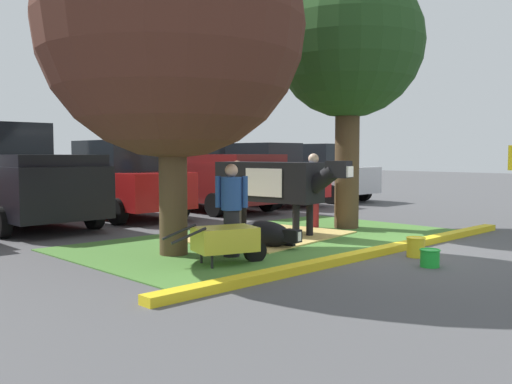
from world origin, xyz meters
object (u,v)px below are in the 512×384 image
at_px(shade_tree_left, 171,25).
at_px(person_handler, 237,193).
at_px(shade_tree_right, 348,45).
at_px(wheelbarrow, 227,240).
at_px(bucket_green, 430,258).
at_px(sedan_silver, 316,173).
at_px(calf_lying, 266,234).
at_px(cow_holstein, 272,182).
at_px(person_visitor_near, 313,188).
at_px(person_visitor_far, 232,208).
at_px(sedan_red, 120,180).
at_px(bucket_yellow, 416,247).
at_px(pickup_truck_black, 15,178).
at_px(pickup_truck_maroon, 201,172).
at_px(hatchback_white, 262,175).

distance_m(shade_tree_left, person_handler, 4.35).
height_order(shade_tree_right, wheelbarrow, shade_tree_right).
relative_size(shade_tree_left, person_handler, 3.88).
relative_size(bucket_green, sedan_silver, 0.07).
xyz_separation_m(shade_tree_left, calf_lying, (1.64, -0.52, -3.51)).
relative_size(wheelbarrow, sedan_silver, 0.36).
height_order(shade_tree_left, cow_holstein, shade_tree_left).
distance_m(person_visitor_near, wheelbarrow, 4.49).
bearing_deg(shade_tree_left, sedan_silver, 28.05).
bearing_deg(person_visitor_far, person_visitor_near, 20.06).
xyz_separation_m(cow_holstein, bucket_green, (-0.62, -3.86, -0.95)).
bearing_deg(person_handler, person_visitor_near, -36.79).
distance_m(sedan_red, sedan_silver, 8.00).
distance_m(calf_lying, bucket_green, 2.97).
xyz_separation_m(bucket_yellow, pickup_truck_black, (-3.07, 8.64, 0.94)).
distance_m(shade_tree_right, pickup_truck_black, 8.22).
bearing_deg(wheelbarrow, calf_lying, 24.59).
bearing_deg(calf_lying, pickup_truck_black, 107.49).
bearing_deg(shade_tree_left, calf_lying, -17.48).
bearing_deg(person_visitor_far, pickup_truck_maroon, 54.80).
height_order(bucket_green, pickup_truck_maroon, pickup_truck_maroon).
xyz_separation_m(person_handler, pickup_truck_black, (-3.16, 4.22, 0.30)).
height_order(person_visitor_far, sedan_red, sedan_red).
bearing_deg(person_handler, sedan_red, 97.53).
bearing_deg(bucket_yellow, shade_tree_right, 55.05).
bearing_deg(person_visitor_near, calf_lying, -158.02).
height_order(shade_tree_left, hatchback_white, shade_tree_left).
distance_m(person_visitor_near, bucket_green, 4.51).
bearing_deg(sedan_silver, shade_tree_left, -151.95).
height_order(person_visitor_near, bucket_green, person_visitor_near).
xyz_separation_m(bucket_green, sedan_red, (0.14, 9.00, 0.85)).
bearing_deg(calf_lying, shade_tree_right, 9.59).
height_order(bucket_yellow, pickup_truck_maroon, pickup_truck_maroon).
distance_m(bucket_green, bucket_yellow, 0.80).
xyz_separation_m(person_visitor_far, sedan_red, (1.74, 6.37, 0.18)).
bearing_deg(wheelbarrow, person_visitor_near, 22.98).
height_order(person_handler, wheelbarrow, person_handler).
xyz_separation_m(person_visitor_far, hatchback_white, (7.06, 6.39, 0.18)).
distance_m(calf_lying, wheelbarrow, 1.72).
relative_size(shade_tree_left, wheelbarrow, 3.69).
bearing_deg(pickup_truck_maroon, person_visitor_near, -100.44).
xyz_separation_m(calf_lying, pickup_truck_black, (-1.98, 6.27, 0.88)).
bearing_deg(person_handler, shade_tree_left, -151.58).
relative_size(shade_tree_left, hatchback_white, 1.34).
height_order(bucket_green, pickup_truck_black, pickup_truck_black).
bearing_deg(wheelbarrow, shade_tree_right, 14.86).
bearing_deg(wheelbarrow, cow_holstein, 31.49).
relative_size(bucket_yellow, hatchback_white, 0.07).
bearing_deg(cow_holstein, sedan_red, 95.40).
bearing_deg(person_visitor_near, hatchback_white, 55.94).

